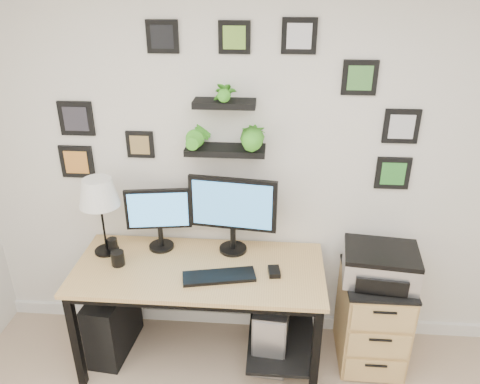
# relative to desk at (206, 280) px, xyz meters

# --- Properties ---
(room) EXTENTS (4.00, 4.00, 4.00)m
(room) POSITION_rel_desk_xyz_m (0.42, 0.32, -0.58)
(room) COLOR tan
(room) RESTS_ON ground
(desk) EXTENTS (1.60, 0.70, 0.75)m
(desk) POSITION_rel_desk_xyz_m (0.00, 0.00, 0.00)
(desk) COLOR tan
(desk) RESTS_ON ground
(monitor_left) EXTENTS (0.43, 0.19, 0.44)m
(monitor_left) POSITION_rel_desk_xyz_m (-0.33, 0.18, 0.38)
(monitor_left) COLOR black
(monitor_left) RESTS_ON desk
(monitor_right) EXTENTS (0.58, 0.21, 0.54)m
(monitor_right) POSITION_rel_desk_xyz_m (0.16, 0.18, 0.44)
(monitor_right) COLOR black
(monitor_right) RESTS_ON desk
(keyboard) EXTENTS (0.47, 0.23, 0.02)m
(keyboard) POSITION_rel_desk_xyz_m (0.11, -0.14, 0.13)
(keyboard) COLOR black
(keyboard) RESTS_ON desk
(mouse) EXTENTS (0.08, 0.12, 0.03)m
(mouse) POSITION_rel_desk_xyz_m (0.45, -0.07, 0.14)
(mouse) COLOR black
(mouse) RESTS_ON desk
(table_lamp) EXTENTS (0.26, 0.26, 0.54)m
(table_lamp) POSITION_rel_desk_xyz_m (-0.68, 0.10, 0.55)
(table_lamp) COLOR black
(table_lamp) RESTS_ON desk
(mug) EXTENTS (0.09, 0.09, 0.10)m
(mug) POSITION_rel_desk_xyz_m (-0.56, -0.05, 0.17)
(mug) COLOR black
(mug) RESTS_ON desk
(pen_cup) EXTENTS (0.07, 0.07, 0.09)m
(pen_cup) POSITION_rel_desk_xyz_m (-0.65, 0.12, 0.17)
(pen_cup) COLOR black
(pen_cup) RESTS_ON desk
(pc_tower_black) EXTENTS (0.27, 0.51, 0.49)m
(pc_tower_black) POSITION_rel_desk_xyz_m (-0.67, -0.01, -0.38)
(pc_tower_black) COLOR black
(pc_tower_black) RESTS_ON ground
(pc_tower_grey) EXTENTS (0.26, 0.52, 0.49)m
(pc_tower_grey) POSITION_rel_desk_xyz_m (0.45, 0.03, -0.38)
(pc_tower_grey) COLOR gray
(pc_tower_grey) RESTS_ON ground
(file_cabinet) EXTENTS (0.43, 0.53, 0.67)m
(file_cabinet) POSITION_rel_desk_xyz_m (1.12, 0.06, -0.29)
(file_cabinet) COLOR tan
(file_cabinet) RESTS_ON ground
(printer) EXTENTS (0.49, 0.41, 0.21)m
(printer) POSITION_rel_desk_xyz_m (1.12, 0.05, 0.15)
(printer) COLOR silver
(printer) RESTS_ON file_cabinet
(wall_decor) EXTENTS (2.31, 0.18, 1.04)m
(wall_decor) POSITION_rel_desk_xyz_m (0.14, 0.26, 1.03)
(wall_decor) COLOR black
(wall_decor) RESTS_ON ground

